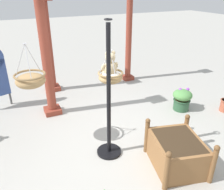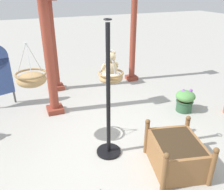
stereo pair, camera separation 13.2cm
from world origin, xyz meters
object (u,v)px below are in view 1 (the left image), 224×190
object	(u,v)px
hanging_basket_with_teddy	(111,77)
greenhouse_pillar_right	(46,58)
hanging_basket_left_high	(30,80)
wooden_planter_box	(177,152)
display_pole_central	(109,118)
greenhouse_pillar_left	(129,34)
teddy_bear	(110,66)
potted_plant_fern_front	(182,99)
greenhouse_pillar_far_back	(48,49)

from	to	relation	value
hanging_basket_with_teddy	greenhouse_pillar_right	xyz separation A→B (m)	(-0.77, 1.66, -0.02)
hanging_basket_left_high	wooden_planter_box	distance (m)	2.72
display_pole_central	hanging_basket_with_teddy	size ratio (longest dim) A/B	4.13
hanging_basket_with_teddy	greenhouse_pillar_left	xyz separation A→B (m)	(1.91, 2.83, 0.09)
teddy_bear	hanging_basket_left_high	bearing A→B (deg)	158.31
greenhouse_pillar_left	wooden_planter_box	xyz separation A→B (m)	(-1.18, -3.86, -1.18)
teddy_bear	greenhouse_pillar_right	bearing A→B (deg)	115.10
hanging_basket_with_teddy	potted_plant_fern_front	xyz separation A→B (m)	(2.13, 0.49, -1.09)
teddy_bear	greenhouse_pillar_left	bearing A→B (deg)	55.81
teddy_bear	wooden_planter_box	distance (m)	1.81
greenhouse_pillar_far_back	hanging_basket_with_teddy	bearing A→B (deg)	-81.17
wooden_planter_box	potted_plant_fern_front	bearing A→B (deg)	47.25
hanging_basket_with_teddy	greenhouse_pillar_far_back	world-z (taller)	greenhouse_pillar_far_back
teddy_bear	hanging_basket_left_high	distance (m)	1.36
display_pole_central	wooden_planter_box	bearing A→B (deg)	-41.67
hanging_basket_left_high	greenhouse_pillar_right	bearing A→B (deg)	67.32
wooden_planter_box	potted_plant_fern_front	size ratio (longest dim) A/B	2.08
hanging_basket_left_high	wooden_planter_box	world-z (taller)	hanging_basket_left_high
hanging_basket_left_high	greenhouse_pillar_far_back	distance (m)	2.62
hanging_basket_with_teddy	greenhouse_pillar_far_back	size ratio (longest dim) A/B	0.23
teddy_bear	greenhouse_pillar_right	world-z (taller)	greenhouse_pillar_right
hanging_basket_left_high	greenhouse_pillar_left	bearing A→B (deg)	36.26
hanging_basket_with_teddy	greenhouse_pillar_right	world-z (taller)	greenhouse_pillar_right
display_pole_central	potted_plant_fern_front	size ratio (longest dim) A/B	4.31
teddy_bear	display_pole_central	bearing A→B (deg)	-118.88
hanging_basket_with_teddy	greenhouse_pillar_far_back	distance (m)	3.05
hanging_basket_with_teddy	wooden_planter_box	xyz separation A→B (m)	(0.73, -1.03, -1.09)
teddy_bear	greenhouse_pillar_far_back	bearing A→B (deg)	98.90
wooden_planter_box	potted_plant_fern_front	xyz separation A→B (m)	(1.40, 1.52, 0.00)
display_pole_central	teddy_bear	bearing A→B (deg)	61.12
teddy_bear	greenhouse_pillar_right	size ratio (longest dim) A/B	0.16
display_pole_central	hanging_basket_with_teddy	bearing A→B (deg)	59.04
display_pole_central	teddy_bear	size ratio (longest dim) A/B	5.41
teddy_bear	greenhouse_pillar_far_back	size ratio (longest dim) A/B	0.17
display_pole_central	greenhouse_pillar_left	distance (m)	3.78
potted_plant_fern_front	teddy_bear	bearing A→B (deg)	-167.69
greenhouse_pillar_left	potted_plant_fern_front	distance (m)	2.64
display_pole_central	potted_plant_fern_front	world-z (taller)	display_pole_central
greenhouse_pillar_left	greenhouse_pillar_right	distance (m)	2.93
hanging_basket_left_high	greenhouse_pillar_far_back	world-z (taller)	greenhouse_pillar_far_back
wooden_planter_box	potted_plant_fern_front	world-z (taller)	wooden_planter_box
greenhouse_pillar_far_back	wooden_planter_box	xyz separation A→B (m)	(1.19, -4.04, -0.94)
display_pole_central	hanging_basket_left_high	xyz separation A→B (m)	(-1.10, 0.77, 0.62)
hanging_basket_left_high	greenhouse_pillar_left	world-z (taller)	greenhouse_pillar_left
greenhouse_pillar_right	greenhouse_pillar_far_back	size ratio (longest dim) A/B	1.10
greenhouse_pillar_right	potted_plant_fern_front	xyz separation A→B (m)	(2.90, -1.18, -1.07)
hanging_basket_with_teddy	hanging_basket_left_high	size ratio (longest dim) A/B	0.76
hanging_basket_with_teddy	hanging_basket_left_high	distance (m)	1.35
greenhouse_pillar_far_back	wooden_planter_box	world-z (taller)	greenhouse_pillar_far_back
teddy_bear	greenhouse_pillar_left	size ratio (longest dim) A/B	0.14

